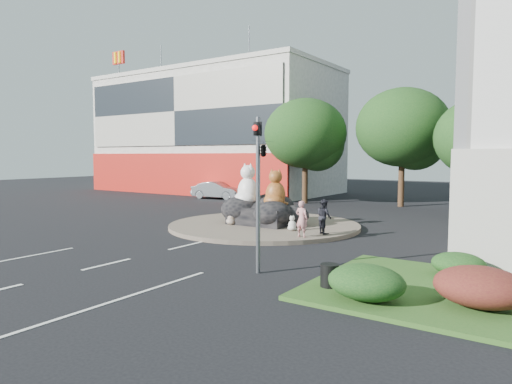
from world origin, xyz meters
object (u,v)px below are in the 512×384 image
cat_tabby (275,188)px  pedestrian_dark (324,216)px  kitten_calico (232,215)px  parked_car (217,190)px  pedestrian_pink (302,219)px  litter_bin (330,275)px  cat_white (248,184)px  kitten_white (292,223)px

cat_tabby → pedestrian_dark: 3.69m
cat_tabby → kitten_calico: bearing=-160.5°
cat_tabby → parked_car: 16.89m
pedestrian_pink → litter_bin: pedestrian_pink is taller
cat_white → kitten_calico: cat_white is taller
litter_bin → kitten_calico: bearing=141.0°
kitten_calico → cat_tabby: bearing=68.3°
cat_white → litter_bin: 12.14m
kitten_calico → litter_bin: 11.52m
cat_white → cat_tabby: 1.63m
parked_car → litter_bin: bearing=-144.0°
pedestrian_dark → pedestrian_pink: bearing=108.5°
kitten_white → parked_car: (-14.46, 12.11, 0.18)m
kitten_calico → parked_car: 16.36m
kitten_calico → parked_car: size_ratio=0.22×
kitten_white → pedestrian_dark: (1.66, 0.03, 0.43)m
cat_tabby → litter_bin: size_ratio=3.17×
litter_bin → cat_tabby: bearing=129.7°
pedestrian_pink → pedestrian_dark: size_ratio=1.01×
pedestrian_dark → litter_bin: size_ratio=2.50×
cat_tabby → kitten_white: cat_tabby is taller
cat_white → kitten_calico: 1.90m
kitten_calico → parked_car: bearing=166.4°
cat_white → cat_tabby: size_ratio=1.14×
kitten_white → litter_bin: bearing=-75.5°
cat_tabby → litter_bin: 11.18m
parked_car → litter_bin: size_ratio=7.12×
cat_tabby → kitten_calico: size_ratio=2.05×
kitten_calico → kitten_white: kitten_calico is taller
cat_white → parked_car: (-11.18, 11.15, -1.50)m
kitten_calico → pedestrian_dark: 5.24m
cat_tabby → pedestrian_pink: bearing=-54.4°
kitten_white → kitten_calico: bearing=159.7°
pedestrian_pink → litter_bin: bearing=127.7°
litter_bin → parked_car: bearing=135.6°
cat_white → litter_bin: cat_white is taller
cat_white → litter_bin: size_ratio=3.60×
kitten_calico → kitten_white: bearing=36.2°
pedestrian_dark → parked_car: pedestrian_dark is taller
litter_bin → pedestrian_dark: bearing=116.8°
cat_white → pedestrian_pink: cat_white is taller
pedestrian_dark → parked_car: bearing=0.8°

